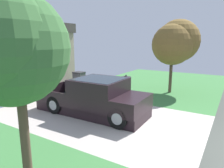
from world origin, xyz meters
TOP-DOWN VIEW (x-y plane):
  - pickup_truck at (0.21, 4.47)m, footprint 2.19×5.12m
  - person_with_hat at (1.55, 3.80)m, footprint 0.48×0.48m
  - handbag at (1.44, 3.61)m, footprint 0.34×0.17m
  - house_with_garage at (0.61, 12.33)m, footprint 8.47×5.42m
  - front_yard_tree at (5.84, 2.76)m, footprint 3.04×2.68m
  - neighbor_tree at (-4.39, 3.36)m, footprint 2.68×2.37m
  - wheeled_trash_bin at (3.78, 8.56)m, footprint 0.60×0.72m

SIDE VIEW (x-z plane):
  - handbag at x=1.44m, z-range -0.08..0.38m
  - wheeled_trash_bin at x=3.78m, z-range 0.04..1.17m
  - pickup_truck at x=0.21m, z-range -0.07..1.55m
  - person_with_hat at x=1.55m, z-range 0.09..1.74m
  - house_with_garage at x=0.61m, z-range 0.02..4.40m
  - front_yard_tree at x=5.84m, z-range 0.78..5.25m
  - neighbor_tree at x=-4.39m, z-range 0.91..5.21m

